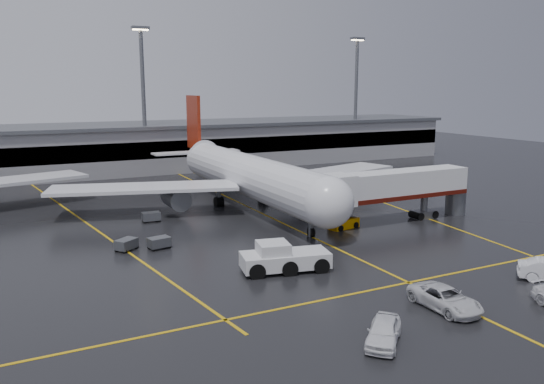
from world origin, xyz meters
name	(u,v)px	position (x,y,z in m)	size (l,w,h in m)	color
ground	(280,222)	(0.00, 0.00, 0.00)	(220.00, 220.00, 0.00)	black
apron_line_centre	(280,222)	(0.00, 0.00, 0.01)	(0.25, 90.00, 0.02)	gold
apron_line_stop	(409,282)	(0.00, -22.00, 0.01)	(60.00, 0.25, 0.02)	gold
apron_line_left	(85,222)	(-20.00, 10.00, 0.01)	(0.25, 70.00, 0.02)	gold
apron_line_right	(357,193)	(18.00, 10.00, 0.01)	(0.25, 70.00, 0.02)	gold
terminal	(164,145)	(0.00, 47.93, 4.32)	(122.00, 19.00, 8.60)	gray
light_mast_mid	(143,92)	(-5.00, 42.00, 14.47)	(3.00, 1.20, 25.45)	#595B60
light_mast_right	(356,91)	(40.00, 42.00, 14.47)	(3.00, 1.20, 25.45)	#595B60
main_airliner	(245,174)	(0.00, 9.70, 4.21)	(48.80, 45.60, 14.10)	silver
jet_bridge	(397,188)	(11.87, -6.00, 3.93)	(19.90, 3.40, 6.05)	silver
pushback_tractor	(283,259)	(-7.56, -15.04, 1.04)	(7.79, 4.50, 2.62)	silver
belt_loader	(344,223)	(4.95, -5.64, 0.55)	(3.72, 2.19, 2.22)	#CB8000
service_van_a	(445,298)	(-1.25, -27.14, 0.77)	(2.56, 5.56, 1.55)	silver
service_van_d	(384,331)	(-8.26, -29.31, 0.77)	(1.81, 4.49, 1.53)	silver
baggage_cart_a	(159,242)	(-15.13, -4.13, 0.63)	(2.21, 1.65, 1.12)	#595B60
baggage_cart_b	(126,244)	(-18.05, -3.34, 0.63)	(2.38, 2.24, 1.12)	#595B60
baggage_cart_c	(151,216)	(-13.16, 6.66, 0.63)	(2.06, 1.40, 1.12)	#595B60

